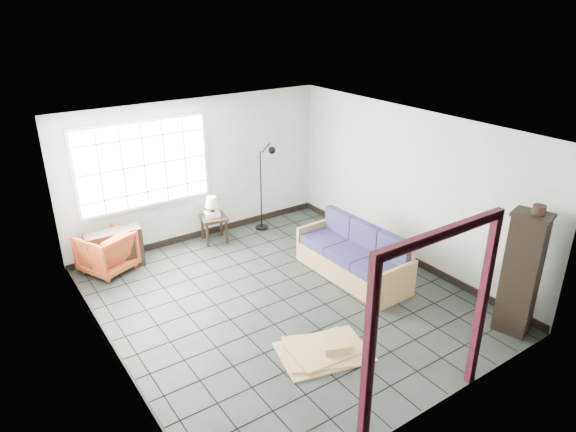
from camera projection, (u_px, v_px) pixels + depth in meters
ground at (283, 300)px, 7.71m from camera, size 5.50×5.50×0.00m
room_shell at (282, 195)px, 7.07m from camera, size 5.02×5.52×2.61m
window_panel at (144, 165)px, 8.60m from camera, size 2.32×0.08×1.52m
doorway_trim at (434, 303)px, 5.12m from camera, size 1.80×0.08×2.20m
futon_sofa at (355, 258)px, 8.27m from camera, size 0.81×2.02×0.89m
armchair at (106, 250)px, 8.40m from camera, size 0.96×0.94×0.76m
side_table at (214, 221)px, 9.41m from camera, size 0.53×0.53×0.50m
table_lamp at (212, 203)px, 9.29m from camera, size 0.28×0.28×0.38m
projector at (212, 214)px, 9.37m from camera, size 0.29×0.25×0.09m
floor_lamp at (266, 184)px, 9.82m from camera, size 0.52×0.34×1.68m
console_shelf at (115, 250)px, 8.48m from camera, size 0.89×0.37×0.69m
tall_shelf at (521, 273)px, 6.68m from camera, size 0.47×0.55×1.73m
pot at (539, 210)px, 6.29m from camera, size 0.20×0.20×0.12m
open_box at (379, 249)px, 8.91m from camera, size 0.77×0.39×0.44m
cardboard_pile at (325, 350)px, 6.55m from camera, size 1.29×1.08×0.16m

